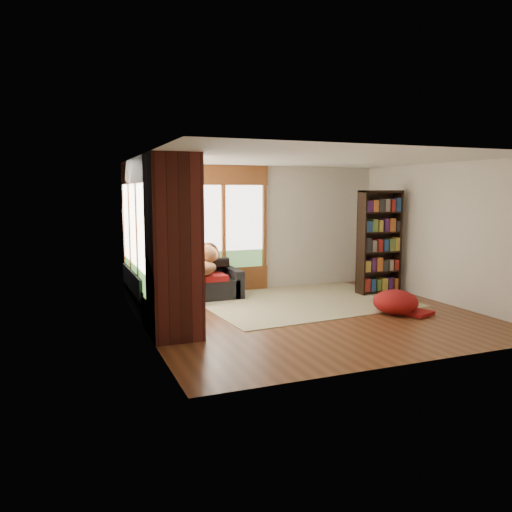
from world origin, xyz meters
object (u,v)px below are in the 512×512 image
object	(u,v)px
brick_chimney	(174,247)
dog_tan	(197,260)
sectional_sofa	(175,288)
dog_brindle	(157,271)
bookshelf	(379,242)
pouf	(395,301)
area_rug	(302,301)

from	to	relation	value
brick_chimney	dog_tan	xyz separation A→B (m)	(0.88, 2.07, -0.49)
sectional_sofa	dog_tan	distance (m)	0.67
brick_chimney	sectional_sofa	world-z (taller)	brick_chimney
sectional_sofa	dog_brindle	world-z (taller)	dog_brindle
bookshelf	dog_tan	size ratio (longest dim) A/B	1.89
bookshelf	pouf	xyz separation A→B (m)	(-0.75, -1.55, -0.83)
area_rug	dog_tan	bearing A→B (deg)	161.36
pouf	dog_tan	world-z (taller)	dog_tan
bookshelf	dog_tan	xyz separation A→B (m)	(-3.66, 0.54, -0.24)
area_rug	sectional_sofa	bearing A→B (deg)	165.19
sectional_sofa	bookshelf	bearing A→B (deg)	-7.88
bookshelf	dog_tan	bearing A→B (deg)	171.65
dog_brindle	dog_tan	bearing A→B (deg)	-83.09
pouf	sectional_sofa	bearing A→B (deg)	148.27
dog_brindle	bookshelf	bearing A→B (deg)	-121.21
brick_chimney	pouf	distance (m)	3.94
brick_chimney	area_rug	bearing A→B (deg)	27.62
sectional_sofa	pouf	size ratio (longest dim) A/B	2.90
dog_brindle	area_rug	bearing A→B (deg)	-121.05
dog_tan	pouf	bearing A→B (deg)	-55.09
area_rug	bookshelf	world-z (taller)	bookshelf
dog_brindle	sectional_sofa	bearing A→B (deg)	-65.30
dog_tan	dog_brindle	xyz separation A→B (m)	(-0.90, -0.79, -0.04)
brick_chimney	dog_brindle	xyz separation A→B (m)	(-0.02, 1.28, -0.52)
sectional_sofa	area_rug	xyz separation A→B (m)	(2.30, -0.61, -0.30)
pouf	dog_tan	size ratio (longest dim) A/B	0.69
bookshelf	area_rug	bearing A→B (deg)	-177.03
sectional_sofa	pouf	xyz separation A→B (m)	(3.35, -2.07, -0.08)
pouf	dog_tan	distance (m)	3.63
brick_chimney	area_rug	size ratio (longest dim) A/B	0.70
sectional_sofa	bookshelf	world-z (taller)	bookshelf
area_rug	dog_brindle	world-z (taller)	dog_brindle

